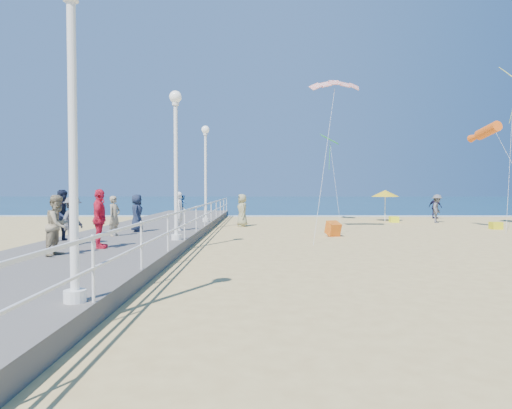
{
  "coord_description": "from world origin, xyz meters",
  "views": [
    {
      "loc": [
        -2.37,
        -16.29,
        2.24
      ],
      "look_at": [
        -2.5,
        2.0,
        1.6
      ],
      "focal_mm": 32.0,
      "sensor_mm": 36.0,
      "label": 1
    }
  ],
  "objects_px": {
    "spectator_6": "(114,216)",
    "beach_walker_a": "(437,209)",
    "beach_umbrella": "(385,193)",
    "beach_chair_left": "(394,219)",
    "spectator_3": "(100,219)",
    "beach_walker_b": "(435,207)",
    "beach_chair_right": "(496,226)",
    "lamp_post_near": "(72,99)",
    "lamp_post_far": "(206,163)",
    "box_kite": "(333,230)",
    "spectator_2": "(73,221)",
    "beach_walker_c": "(242,210)",
    "spectator_4": "(137,213)",
    "spectator_1": "(58,225)",
    "toddler_held": "(184,203)",
    "spectator_7": "(64,215)",
    "lamp_post_mid": "(176,149)",
    "woman_holding_toddler": "(180,211)"
  },
  "relations": [
    {
      "from": "beach_chair_left",
      "to": "spectator_6",
      "type": "bearing_deg",
      "value": -139.1
    },
    {
      "from": "lamp_post_near",
      "to": "beach_walker_a",
      "type": "height_order",
      "value": "lamp_post_near"
    },
    {
      "from": "box_kite",
      "to": "beach_umbrella",
      "type": "xyz_separation_m",
      "value": [
        5.16,
        9.93,
        1.61
      ]
    },
    {
      "from": "spectator_1",
      "to": "spectator_3",
      "type": "relative_size",
      "value": 0.91
    },
    {
      "from": "spectator_2",
      "to": "beach_walker_c",
      "type": "xyz_separation_m",
      "value": [
        5.08,
        12.06,
        -0.24
      ]
    },
    {
      "from": "lamp_post_near",
      "to": "box_kite",
      "type": "bearing_deg",
      "value": 65.3
    },
    {
      "from": "beach_walker_c",
      "to": "beach_chair_right",
      "type": "xyz_separation_m",
      "value": [
        14.05,
        -1.71,
        -0.76
      ]
    },
    {
      "from": "lamp_post_far",
      "to": "beach_walker_c",
      "type": "distance_m",
      "value": 3.69
    },
    {
      "from": "beach_walker_c",
      "to": "spectator_1",
      "type": "bearing_deg",
      "value": -30.16
    },
    {
      "from": "spectator_2",
      "to": "spectator_4",
      "type": "xyz_separation_m",
      "value": [
        0.89,
        4.49,
        0.0
      ]
    },
    {
      "from": "spectator_4",
      "to": "box_kite",
      "type": "distance_m",
      "value": 8.93
    },
    {
      "from": "beach_chair_right",
      "to": "beach_chair_left",
      "type": "bearing_deg",
      "value": 129.36
    },
    {
      "from": "spectator_7",
      "to": "beach_walker_c",
      "type": "bearing_deg",
      "value": 6.77
    },
    {
      "from": "spectator_3",
      "to": "lamp_post_near",
      "type": "bearing_deg",
      "value": -174.07
    },
    {
      "from": "lamp_post_far",
      "to": "spectator_4",
      "type": "distance_m",
      "value": 6.87
    },
    {
      "from": "lamp_post_mid",
      "to": "beach_chair_right",
      "type": "relative_size",
      "value": 9.67
    },
    {
      "from": "spectator_1",
      "to": "beach_walker_c",
      "type": "height_order",
      "value": "spectator_1"
    },
    {
      "from": "toddler_held",
      "to": "beach_walker_a",
      "type": "relative_size",
      "value": 0.38
    },
    {
      "from": "spectator_1",
      "to": "spectator_7",
      "type": "relative_size",
      "value": 0.93
    },
    {
      "from": "spectator_4",
      "to": "beach_walker_a",
      "type": "xyz_separation_m",
      "value": [
        16.81,
        10.49,
        -0.26
      ]
    },
    {
      "from": "woman_holding_toddler",
      "to": "box_kite",
      "type": "bearing_deg",
      "value": -80.81
    },
    {
      "from": "spectator_1",
      "to": "beach_umbrella",
      "type": "relative_size",
      "value": 0.78
    },
    {
      "from": "spectator_4",
      "to": "spectator_6",
      "type": "height_order",
      "value": "spectator_4"
    },
    {
      "from": "beach_chair_left",
      "to": "beach_chair_right",
      "type": "bearing_deg",
      "value": -50.64
    },
    {
      "from": "toddler_held",
      "to": "beach_walker_a",
      "type": "height_order",
      "value": "toddler_held"
    },
    {
      "from": "woman_holding_toddler",
      "to": "beach_walker_a",
      "type": "distance_m",
      "value": 18.02
    },
    {
      "from": "spectator_6",
      "to": "beach_walker_c",
      "type": "xyz_separation_m",
      "value": [
        4.6,
        9.27,
        -0.22
      ]
    },
    {
      "from": "beach_chair_right",
      "to": "spectator_6",
      "type": "bearing_deg",
      "value": -157.93
    },
    {
      "from": "lamp_post_near",
      "to": "lamp_post_far",
      "type": "bearing_deg",
      "value": 90.0
    },
    {
      "from": "spectator_3",
      "to": "beach_walker_b",
      "type": "relative_size",
      "value": 1.06
    },
    {
      "from": "lamp_post_near",
      "to": "spectator_1",
      "type": "relative_size",
      "value": 3.19
    },
    {
      "from": "beach_umbrella",
      "to": "beach_chair_left",
      "type": "distance_m",
      "value": 2.03
    },
    {
      "from": "beach_walker_b",
      "to": "beach_chair_right",
      "type": "height_order",
      "value": "beach_walker_b"
    },
    {
      "from": "spectator_1",
      "to": "beach_chair_left",
      "type": "xyz_separation_m",
      "value": [
        14.46,
        17.7,
        -1.03
      ]
    },
    {
      "from": "lamp_post_near",
      "to": "beach_chair_left",
      "type": "xyz_separation_m",
      "value": [
        11.9,
        22.87,
        -3.46
      ]
    },
    {
      "from": "lamp_post_far",
      "to": "spectator_2",
      "type": "bearing_deg",
      "value": -106.49
    },
    {
      "from": "lamp_post_mid",
      "to": "spectator_2",
      "type": "xyz_separation_m",
      "value": [
        -3.11,
        -1.51,
        -2.47
      ]
    },
    {
      "from": "beach_walker_a",
      "to": "beach_umbrella",
      "type": "height_order",
      "value": "beach_umbrella"
    },
    {
      "from": "spectator_4",
      "to": "beach_walker_a",
      "type": "bearing_deg",
      "value": -64.45
    },
    {
      "from": "beach_walker_a",
      "to": "beach_chair_right",
      "type": "height_order",
      "value": "beach_walker_a"
    },
    {
      "from": "spectator_6",
      "to": "beach_walker_a",
      "type": "relative_size",
      "value": 0.83
    },
    {
      "from": "toddler_held",
      "to": "beach_chair_left",
      "type": "height_order",
      "value": "toddler_held"
    },
    {
      "from": "lamp_post_mid",
      "to": "beach_walker_a",
      "type": "height_order",
      "value": "lamp_post_mid"
    },
    {
      "from": "lamp_post_far",
      "to": "beach_walker_c",
      "type": "height_order",
      "value": "lamp_post_far"
    },
    {
      "from": "lamp_post_mid",
      "to": "spectator_6",
      "type": "bearing_deg",
      "value": 154.08
    },
    {
      "from": "toddler_held",
      "to": "box_kite",
      "type": "relative_size",
      "value": 1.17
    },
    {
      "from": "spectator_2",
      "to": "beach_chair_left",
      "type": "distance_m",
      "value": 21.51
    },
    {
      "from": "spectator_4",
      "to": "beach_umbrella",
      "type": "bearing_deg",
      "value": -55.57
    },
    {
      "from": "lamp_post_far",
      "to": "spectator_3",
      "type": "height_order",
      "value": "lamp_post_far"
    },
    {
      "from": "lamp_post_far",
      "to": "beach_umbrella",
      "type": "xyz_separation_m",
      "value": [
        11.6,
        5.92,
        -1.75
      ]
    }
  ]
}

